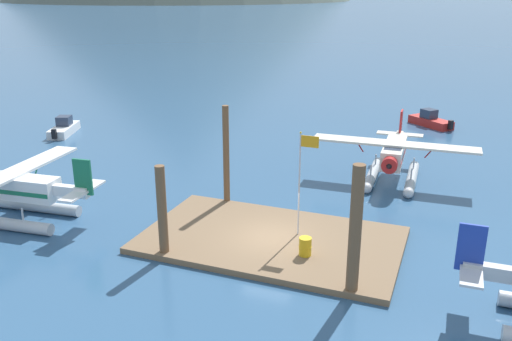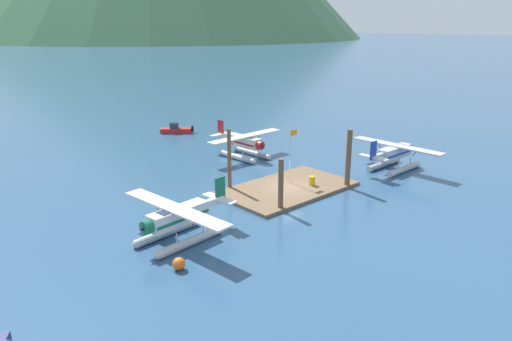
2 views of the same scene
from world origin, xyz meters
The scene contains 11 objects.
ground_plane centered at (0.00, 0.00, 0.00)m, with size 1200.00×1200.00×0.00m, color #2D5175.
dock_platform centered at (0.00, 0.00, 0.15)m, with size 12.66×7.44×0.30m, color brown.
piling_near_left centered at (-4.17, -3.23, 2.27)m, with size 0.45×0.45×4.54m, color brown.
piling_near_right centered at (4.72, -3.38, 2.85)m, with size 0.51×0.51×5.70m, color brown.
piling_far_left centered at (-4.03, 3.68, 2.95)m, with size 0.36×0.36×5.90m, color brown.
flagpole centered at (1.27, 0.84, 3.65)m, with size 0.95×0.10×5.32m.
fuel_drum centered at (2.10, -1.21, 0.74)m, with size 0.62×0.62×0.88m.
seaplane_cream_bow_right centered at (4.37, 11.33, 1.58)m, with size 10.44×7.98×3.84m.
seaplane_white_port_aft centered at (-13.69, -2.33, 1.58)m, with size 7.96×10.49×3.84m.
boat_red_open_north centered at (5.52, 27.71, 0.49)m, with size 4.19×3.83×1.50m.
boat_white_open_west centered at (-23.76, 13.40, 0.49)m, with size 2.89×4.66×1.50m.
Camera 1 is at (8.07, -22.96, 12.12)m, focal length 37.93 mm.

